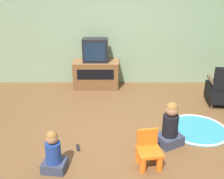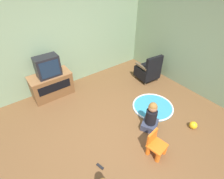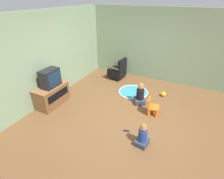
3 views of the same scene
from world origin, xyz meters
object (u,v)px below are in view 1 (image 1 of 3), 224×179
at_px(remote_control, 78,148).
at_px(child_watching_left, 54,153).
at_px(child_watching_center, 171,127).
at_px(television, 96,50).
at_px(yellow_kid_chair, 149,153).
at_px(tv_cabinet, 97,73).
at_px(black_armchair, 224,90).

bearing_deg(remote_control, child_watching_left, 138.18).
bearing_deg(child_watching_left, child_watching_center, 27.74).
height_order(television, yellow_kid_chair, television).
height_order(tv_cabinet, television, television).
bearing_deg(child_watching_center, tv_cabinet, 89.54).
bearing_deg(child_watching_left, television, 89.99).
xyz_separation_m(television, remote_control, (-0.14, -2.43, -0.88)).
distance_m(tv_cabinet, yellow_kid_chair, 2.99).
bearing_deg(remote_control, black_armchair, -75.83).
relative_size(black_armchair, child_watching_center, 1.21).
bearing_deg(tv_cabinet, black_armchair, -21.33).
distance_m(television, child_watching_center, 2.69).
distance_m(yellow_kid_chair, child_watching_center, 0.63).
bearing_deg(child_watching_left, black_armchair, 41.10).
relative_size(yellow_kid_chair, remote_control, 3.13).
height_order(yellow_kid_chair, child_watching_center, child_watching_center).
xyz_separation_m(television, child_watching_center, (1.24, -2.31, -0.59)).
xyz_separation_m(black_armchair, child_watching_left, (-2.95, -1.96, -0.08)).
distance_m(television, remote_control, 2.59).
bearing_deg(child_watching_left, remote_control, 70.24).
bearing_deg(child_watching_center, television, 90.05).
height_order(television, black_armchair, television).
distance_m(television, yellow_kid_chair, 3.02).
distance_m(child_watching_left, child_watching_center, 1.72).
xyz_separation_m(television, child_watching_left, (-0.38, -2.91, -0.63)).
height_order(child_watching_left, remote_control, child_watching_left).
height_order(tv_cabinet, child_watching_left, tv_cabinet).
distance_m(child_watching_center, remote_control, 1.41).
distance_m(black_armchair, child_watching_left, 3.54).
bearing_deg(remote_control, yellow_kid_chair, -125.17).
xyz_separation_m(tv_cabinet, child_watching_left, (-0.38, -2.96, -0.07)).
height_order(tv_cabinet, remote_control, tv_cabinet).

